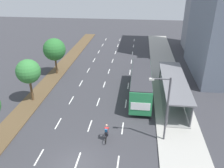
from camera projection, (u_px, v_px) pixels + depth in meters
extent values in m
plane|color=#38383D|center=(76.00, 166.00, 19.37)|extent=(140.00, 140.00, 0.00)
cube|color=brown|center=(58.00, 71.00, 38.16)|extent=(2.60, 52.00, 0.12)
cube|color=#ADAAA3|center=(166.00, 76.00, 36.24)|extent=(4.50, 52.00, 0.15)
cube|color=white|center=(39.00, 157.00, 20.33)|extent=(0.14, 2.06, 0.01)
cube|color=white|center=(58.00, 123.00, 24.91)|extent=(0.14, 2.06, 0.01)
cube|color=white|center=(71.00, 100.00, 29.49)|extent=(0.14, 2.06, 0.01)
cube|color=white|center=(81.00, 83.00, 34.08)|extent=(0.14, 2.06, 0.01)
cube|color=white|center=(88.00, 70.00, 38.66)|extent=(0.14, 2.06, 0.01)
cube|color=white|center=(94.00, 60.00, 43.24)|extent=(0.14, 2.06, 0.01)
cube|color=white|center=(99.00, 52.00, 47.82)|extent=(0.14, 2.06, 0.01)
cube|color=white|center=(103.00, 45.00, 52.41)|extent=(0.14, 2.06, 0.01)
cube|color=white|center=(106.00, 39.00, 56.99)|extent=(0.14, 2.06, 0.01)
cube|color=white|center=(78.00, 161.00, 19.95)|extent=(0.14, 2.06, 0.01)
cube|color=white|center=(90.00, 126.00, 24.53)|extent=(0.14, 2.06, 0.01)
cube|color=white|center=(98.00, 102.00, 29.11)|extent=(0.14, 2.06, 0.01)
cube|color=white|center=(104.00, 84.00, 33.69)|extent=(0.14, 2.06, 0.01)
cube|color=white|center=(109.00, 71.00, 38.28)|extent=(0.14, 2.06, 0.01)
cube|color=white|center=(113.00, 61.00, 42.86)|extent=(0.14, 2.06, 0.01)
cube|color=white|center=(115.00, 52.00, 47.44)|extent=(0.14, 2.06, 0.01)
cube|color=white|center=(118.00, 45.00, 52.03)|extent=(0.14, 2.06, 0.01)
cube|color=white|center=(120.00, 40.00, 56.61)|extent=(0.14, 2.06, 0.01)
cube|color=white|center=(118.00, 164.00, 19.57)|extent=(0.14, 2.06, 0.01)
cube|color=white|center=(123.00, 128.00, 24.15)|extent=(0.14, 2.06, 0.01)
cube|color=white|center=(126.00, 104.00, 28.73)|extent=(0.14, 2.06, 0.01)
cube|color=white|center=(128.00, 86.00, 33.31)|extent=(0.14, 2.06, 0.01)
cube|color=white|center=(130.00, 72.00, 37.90)|extent=(0.14, 2.06, 0.01)
cube|color=white|center=(131.00, 62.00, 42.48)|extent=(0.14, 2.06, 0.01)
cube|color=white|center=(133.00, 53.00, 47.06)|extent=(0.14, 2.06, 0.01)
cube|color=white|center=(133.00, 46.00, 51.64)|extent=(0.14, 2.06, 0.01)
cube|color=white|center=(134.00, 40.00, 56.23)|extent=(0.14, 2.06, 0.01)
cube|color=gray|center=(172.00, 100.00, 29.25)|extent=(2.60, 12.00, 0.10)
cylinder|color=#56565B|center=(168.00, 115.00, 23.64)|extent=(0.16, 0.16, 2.60)
cylinder|color=#56565B|center=(160.00, 72.00, 33.94)|extent=(0.16, 0.16, 2.60)
cylinder|color=#56565B|center=(191.00, 116.00, 23.39)|extent=(0.16, 0.16, 2.60)
cylinder|color=#56565B|center=(177.00, 73.00, 33.69)|extent=(0.16, 0.16, 2.60)
cube|color=gray|center=(183.00, 91.00, 28.53)|extent=(0.10, 11.40, 2.34)
cube|color=slate|center=(174.00, 80.00, 28.07)|extent=(2.90, 12.40, 0.16)
cube|color=#28844C|center=(141.00, 83.00, 29.88)|extent=(2.50, 11.20, 2.80)
cube|color=#2D3D4C|center=(141.00, 77.00, 29.51)|extent=(2.54, 10.30, 0.90)
cube|color=#333338|center=(142.00, 72.00, 29.25)|extent=(2.45, 10.98, 0.12)
cube|color=#2D3D4C|center=(141.00, 65.00, 34.76)|extent=(2.25, 0.06, 1.54)
cube|color=white|center=(140.00, 106.00, 24.93)|extent=(2.12, 0.04, 0.90)
cylinder|color=black|center=(133.00, 81.00, 33.69)|extent=(0.30, 1.00, 1.00)
cylinder|color=black|center=(148.00, 81.00, 33.45)|extent=(0.30, 1.00, 1.00)
cylinder|color=black|center=(131.00, 105.00, 27.47)|extent=(0.30, 1.00, 1.00)
cylinder|color=black|center=(149.00, 106.00, 27.23)|extent=(0.30, 1.00, 1.00)
torus|color=black|center=(107.00, 133.00, 22.85)|extent=(0.06, 0.72, 0.72)
torus|color=black|center=(106.00, 140.00, 21.86)|extent=(0.06, 0.72, 0.72)
cylinder|color=black|center=(106.00, 134.00, 22.24)|extent=(0.05, 0.94, 0.05)
cylinder|color=black|center=(106.00, 136.00, 22.22)|extent=(0.05, 0.57, 0.42)
cylinder|color=black|center=(106.00, 135.00, 22.05)|extent=(0.04, 0.04, 0.40)
cube|color=black|center=(106.00, 134.00, 21.96)|extent=(0.12, 0.24, 0.06)
cylinder|color=black|center=(107.00, 129.00, 22.57)|extent=(0.46, 0.04, 0.04)
cube|color=red|center=(106.00, 130.00, 21.98)|extent=(0.30, 0.36, 0.59)
cube|color=#23669E|center=(106.00, 130.00, 21.83)|extent=(0.26, 0.26, 0.42)
sphere|color=beige|center=(107.00, 125.00, 21.91)|extent=(0.20, 0.20, 0.20)
cylinder|color=#23232D|center=(105.00, 133.00, 22.14)|extent=(0.12, 0.42, 0.25)
cylinder|color=#23232D|center=(105.00, 134.00, 22.40)|extent=(0.10, 0.17, 0.41)
cylinder|color=#23232D|center=(108.00, 133.00, 22.11)|extent=(0.12, 0.42, 0.25)
cylinder|color=#23232D|center=(108.00, 134.00, 22.38)|extent=(0.10, 0.17, 0.41)
cylinder|color=red|center=(105.00, 128.00, 22.17)|extent=(0.09, 0.47, 0.28)
cylinder|color=red|center=(108.00, 128.00, 22.14)|extent=(0.09, 0.47, 0.28)
cylinder|color=brown|center=(31.00, 90.00, 28.78)|extent=(0.28, 0.28, 2.80)
sphere|color=#38843D|center=(28.00, 71.00, 27.69)|extent=(2.95, 2.95, 2.95)
cylinder|color=brown|center=(56.00, 65.00, 36.67)|extent=(0.28, 0.28, 2.67)
sphere|color=#2D7533|center=(54.00, 49.00, 35.54)|extent=(3.45, 3.45, 3.45)
cylinder|color=#4C4C51|center=(167.00, 110.00, 20.94)|extent=(0.18, 0.18, 6.50)
cylinder|color=#4C4C51|center=(161.00, 79.00, 19.69)|extent=(1.60, 0.12, 0.12)
cube|color=silver|center=(152.00, 79.00, 19.81)|extent=(0.44, 0.24, 0.16)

